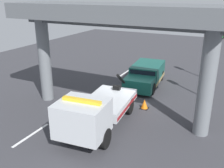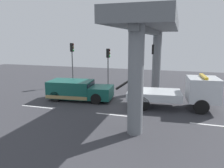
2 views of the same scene
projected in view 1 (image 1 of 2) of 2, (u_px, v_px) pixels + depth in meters
The scene contains 11 objects.
ground_plane at pixel (125, 103), 17.20m from camera, with size 60.00×40.00×0.10m, color #38383D.
lane_stripe_west at pixel (125, 73), 23.38m from camera, with size 2.60×0.16×0.01m, color silver.
lane_stripe_mid at pixel (91, 95), 18.35m from camera, with size 2.60×0.16×0.01m, color silver.
lane_stripe_east at pixel (31, 135), 13.31m from camera, with size 2.60×0.16×0.01m, color silver.
tow_truck_white at pixel (95, 111), 13.24m from camera, with size 7.34×2.96×2.46m.
towed_van_green at pixel (146, 75), 20.29m from camera, with size 5.38×2.67×1.58m.
overpass_structure at pixel (114, 22), 13.76m from camera, with size 3.60×12.28×6.48m.
traffic_light_near at pixel (221, 43), 19.79m from camera, with size 0.39×0.32×4.53m.
traffic_light_far at pixel (215, 59), 16.56m from camera, with size 0.39×0.32×4.01m.
traffic_light_mid at pixel (206, 73), 12.69m from camera, with size 0.39×0.32×4.44m.
traffic_cone_orange at pixel (144, 104), 16.24m from camera, with size 0.51×0.51×0.61m.
Camera 1 is at (14.44, 6.25, 7.08)m, focal length 40.67 mm.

